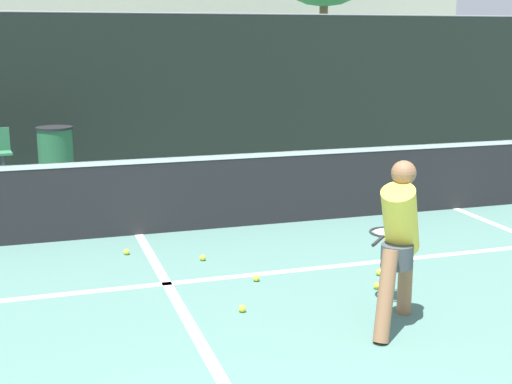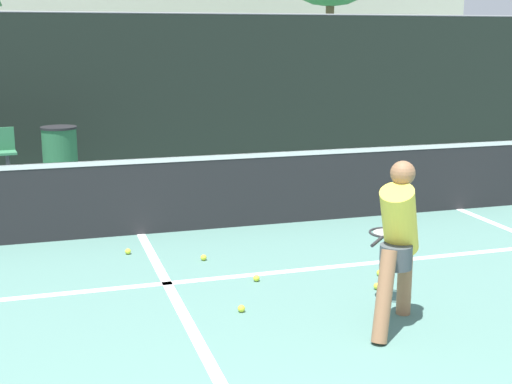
% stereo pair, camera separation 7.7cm
% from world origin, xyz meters
% --- Properties ---
extents(court_service_line, '(8.25, 0.10, 0.01)m').
position_xyz_m(court_service_line, '(0.00, 4.52, 0.00)').
color(court_service_line, white).
rests_on(court_service_line, ground).
extents(court_center_mark, '(0.10, 5.50, 0.01)m').
position_xyz_m(court_center_mark, '(0.00, 3.65, 0.00)').
color(court_center_mark, white).
rests_on(court_center_mark, ground).
extents(net, '(11.09, 0.09, 1.07)m').
position_xyz_m(net, '(0.00, 6.40, 0.51)').
color(net, slate).
rests_on(net, ground).
extents(fence_back, '(24.00, 0.06, 2.85)m').
position_xyz_m(fence_back, '(0.00, 11.82, 1.42)').
color(fence_back, black).
rests_on(fence_back, ground).
extents(player_practicing, '(0.80, 1.14, 1.41)m').
position_xyz_m(player_practicing, '(1.68, 2.95, 0.77)').
color(player_practicing, '#8C6042').
rests_on(player_practicing, ground).
extents(tennis_ball_scattered_0, '(0.07, 0.07, 0.07)m').
position_xyz_m(tennis_ball_scattered_0, '(0.50, 3.59, 0.03)').
color(tennis_ball_scattered_0, '#D1E033').
rests_on(tennis_ball_scattered_0, ground).
extents(tennis_ball_scattered_1, '(0.07, 0.07, 0.07)m').
position_xyz_m(tennis_ball_scattered_1, '(0.87, 4.33, 0.03)').
color(tennis_ball_scattered_1, '#D1E033').
rests_on(tennis_ball_scattered_1, ground).
extents(tennis_ball_scattered_2, '(0.07, 0.07, 0.07)m').
position_xyz_m(tennis_ball_scattered_2, '(2.78, 5.19, 0.03)').
color(tennis_ball_scattered_2, '#D1E033').
rests_on(tennis_ball_scattered_2, ground).
extents(tennis_ball_scattered_3, '(0.07, 0.07, 0.07)m').
position_xyz_m(tennis_ball_scattered_3, '(2.13, 4.11, 0.03)').
color(tennis_ball_scattered_3, '#D1E033').
rests_on(tennis_ball_scattered_3, ground).
extents(tennis_ball_scattered_5, '(0.07, 0.07, 0.07)m').
position_xyz_m(tennis_ball_scattered_5, '(1.92, 3.76, 0.03)').
color(tennis_ball_scattered_5, '#D1E033').
rests_on(tennis_ball_scattered_5, ground).
extents(tennis_ball_scattered_6, '(0.07, 0.07, 0.07)m').
position_xyz_m(tennis_ball_scattered_6, '(-0.25, 5.61, 0.03)').
color(tennis_ball_scattered_6, '#D1E033').
rests_on(tennis_ball_scattered_6, ground).
extents(tennis_ball_scattered_7, '(0.07, 0.07, 0.07)m').
position_xyz_m(tennis_ball_scattered_7, '(0.51, 5.14, 0.03)').
color(tennis_ball_scattered_7, '#D1E033').
rests_on(tennis_ball_scattered_7, ground).
extents(trash_bin, '(0.63, 0.63, 0.86)m').
position_xyz_m(trash_bin, '(-0.81, 10.67, 0.43)').
color(trash_bin, '#28603D').
rests_on(trash_bin, ground).
extents(parked_car, '(1.70, 4.57, 1.39)m').
position_xyz_m(parked_car, '(1.49, 14.93, 0.59)').
color(parked_car, '#B7B7BC').
rests_on(parked_car, ground).
extents(building_far, '(36.00, 2.40, 6.39)m').
position_xyz_m(building_far, '(0.00, 28.79, 3.20)').
color(building_far, beige).
rests_on(building_far, ground).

